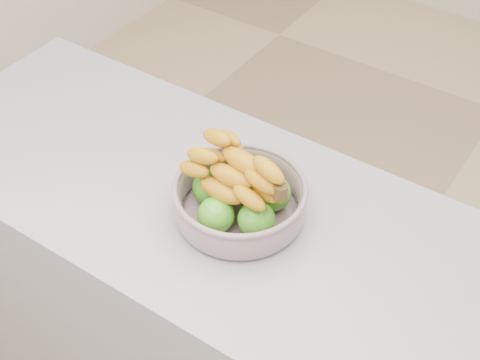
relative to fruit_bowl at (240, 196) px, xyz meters
The scene contains 2 objects.
ground 1.23m from the fruit_bowl, 78.61° to the left, with size 4.00×4.00×0.00m, color tan.
fruit_bowl is the anchor object (origin of this frame).
Camera 1 is at (0.41, -1.58, 1.93)m, focal length 50.00 mm.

